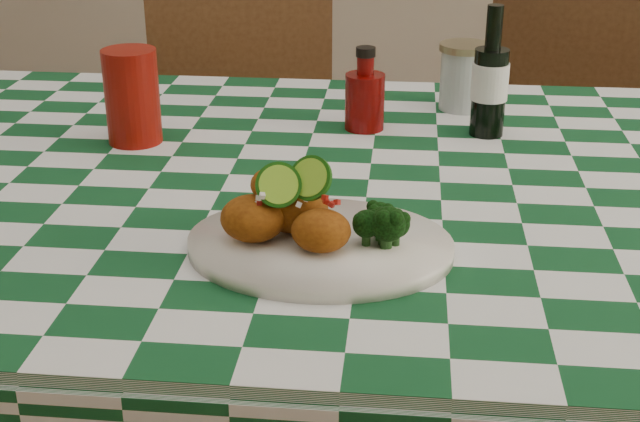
# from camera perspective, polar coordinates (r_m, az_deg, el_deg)

# --- Properties ---
(dining_table) EXTENTS (1.66, 1.06, 0.79)m
(dining_table) POSITION_cam_1_polar(r_m,az_deg,el_deg) (1.48, 2.79, -12.19)
(dining_table) COLOR #114922
(dining_table) RESTS_ON ground
(plate) EXTENTS (0.33, 0.26, 0.02)m
(plate) POSITION_cam_1_polar(r_m,az_deg,el_deg) (1.07, 0.00, -2.25)
(plate) COLOR white
(plate) RESTS_ON dining_table
(fried_chicken_pile) EXTENTS (0.15, 0.11, 0.09)m
(fried_chicken_pile) POSITION_cam_1_polar(r_m,az_deg,el_deg) (1.05, -1.37, 0.55)
(fried_chicken_pile) COLOR #92490E
(fried_chicken_pile) RESTS_ON plate
(broccoli_side) EXTENTS (0.07, 0.07, 0.05)m
(broccoli_side) POSITION_cam_1_polar(r_m,az_deg,el_deg) (1.06, 4.23, -0.45)
(broccoli_side) COLOR black
(broccoli_side) RESTS_ON plate
(red_tumbler) EXTENTS (0.11, 0.11, 0.15)m
(red_tumbler) POSITION_cam_1_polar(r_m,az_deg,el_deg) (1.45, -11.93, 7.18)
(red_tumbler) COLOR maroon
(red_tumbler) RESTS_ON dining_table
(ketchup_bottle) EXTENTS (0.08, 0.08, 0.14)m
(ketchup_bottle) POSITION_cam_1_polar(r_m,az_deg,el_deg) (1.48, 2.90, 7.83)
(ketchup_bottle) COLOR #620604
(ketchup_bottle) RESTS_ON dining_table
(mason_jar) EXTENTS (0.11, 0.11, 0.12)m
(mason_jar) POSITION_cam_1_polar(r_m,az_deg,el_deg) (1.61, 9.16, 8.49)
(mason_jar) COLOR #B2BCBA
(mason_jar) RESTS_ON dining_table
(beer_bottle) EXTENTS (0.07, 0.07, 0.21)m
(beer_bottle) POSITION_cam_1_polar(r_m,az_deg,el_deg) (1.47, 10.87, 8.76)
(beer_bottle) COLOR black
(beer_bottle) RESTS_ON dining_table
(wooden_chair_left) EXTENTS (0.55, 0.57, 0.97)m
(wooden_chair_left) POSITION_cam_1_polar(r_m,az_deg,el_deg) (2.09, -4.38, 2.08)
(wooden_chair_left) COLOR #472814
(wooden_chair_left) RESTS_ON ground
(wooden_chair_right) EXTENTS (0.56, 0.57, 0.94)m
(wooden_chair_right) POSITION_cam_1_polar(r_m,az_deg,el_deg) (2.15, 14.54, 1.46)
(wooden_chair_right) COLOR #472814
(wooden_chair_right) RESTS_ON ground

